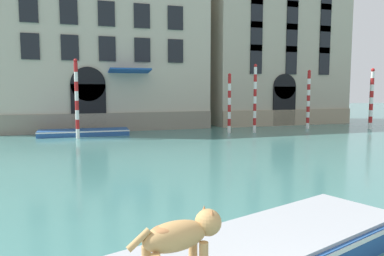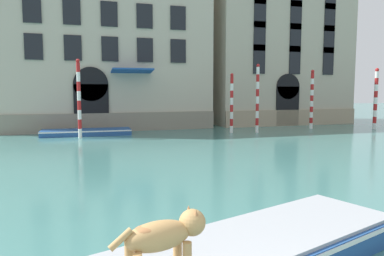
{
  "view_description": "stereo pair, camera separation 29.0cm",
  "coord_description": "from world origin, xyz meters",
  "px_view_note": "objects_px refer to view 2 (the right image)",
  "views": [
    {
      "loc": [
        -1.69,
        -1.98,
        2.92
      ],
      "look_at": [
        3.45,
        13.53,
        1.2
      ],
      "focal_mm": 35.0,
      "sensor_mm": 36.0,
      "label": 1
    },
    {
      "loc": [
        -1.42,
        -2.07,
        2.92
      ],
      "look_at": [
        3.45,
        13.53,
        1.2
      ],
      "focal_mm": 35.0,
      "sensor_mm": 36.0,
      "label": 2
    }
  ],
  "objects_px": {
    "mooring_pole_0": "(312,99)",
    "boat_foreground": "(236,256)",
    "mooring_pole_3": "(232,103)",
    "dog_on_deck": "(165,236)",
    "mooring_pole_4": "(79,99)",
    "mooring_pole_2": "(375,100)",
    "mooring_pole_5": "(257,98)",
    "mooring_pole_1": "(376,99)",
    "boat_moored_near_palazzo": "(87,132)"
  },
  "relations": [
    {
      "from": "boat_moored_near_palazzo",
      "to": "mooring_pole_2",
      "type": "relative_size",
      "value": 1.33
    },
    {
      "from": "mooring_pole_1",
      "to": "mooring_pole_2",
      "type": "relative_size",
      "value": 1.05
    },
    {
      "from": "mooring_pole_5",
      "to": "mooring_pole_1",
      "type": "bearing_deg",
      "value": -5.21
    },
    {
      "from": "boat_moored_near_palazzo",
      "to": "mooring_pole_4",
      "type": "relative_size",
      "value": 1.19
    },
    {
      "from": "mooring_pole_0",
      "to": "boat_foreground",
      "type": "bearing_deg",
      "value": -127.73
    },
    {
      "from": "mooring_pole_3",
      "to": "boat_foreground",
      "type": "bearing_deg",
      "value": -113.12
    },
    {
      "from": "boat_foreground",
      "to": "mooring_pole_5",
      "type": "relative_size",
      "value": 1.56
    },
    {
      "from": "mooring_pole_3",
      "to": "mooring_pole_2",
      "type": "bearing_deg",
      "value": 0.35
    },
    {
      "from": "mooring_pole_0",
      "to": "mooring_pole_4",
      "type": "xyz_separation_m",
      "value": [
        -16.29,
        -0.46,
        0.18
      ]
    },
    {
      "from": "mooring_pole_5",
      "to": "mooring_pole_2",
      "type": "bearing_deg",
      "value": 2.24
    },
    {
      "from": "dog_on_deck",
      "to": "mooring_pole_1",
      "type": "bearing_deg",
      "value": 29.06
    },
    {
      "from": "boat_moored_near_palazzo",
      "to": "mooring_pole_3",
      "type": "xyz_separation_m",
      "value": [
        9.23,
        -1.61,
        1.79
      ]
    },
    {
      "from": "dog_on_deck",
      "to": "mooring_pole_5",
      "type": "relative_size",
      "value": 0.28
    },
    {
      "from": "boat_moored_near_palazzo",
      "to": "mooring_pole_0",
      "type": "xyz_separation_m",
      "value": [
        15.88,
        -0.89,
        1.97
      ]
    },
    {
      "from": "mooring_pole_1",
      "to": "mooring_pole_3",
      "type": "distance_m",
      "value": 10.73
    },
    {
      "from": "mooring_pole_1",
      "to": "mooring_pole_2",
      "type": "bearing_deg",
      "value": 47.86
    },
    {
      "from": "mooring_pole_5",
      "to": "mooring_pole_0",
      "type": "bearing_deg",
      "value": 11.86
    },
    {
      "from": "dog_on_deck",
      "to": "mooring_pole_2",
      "type": "relative_size",
      "value": 0.31
    },
    {
      "from": "boat_moored_near_palazzo",
      "to": "mooring_pole_2",
      "type": "bearing_deg",
      "value": -2.31
    },
    {
      "from": "dog_on_deck",
      "to": "boat_moored_near_palazzo",
      "type": "relative_size",
      "value": 0.23
    },
    {
      "from": "mooring_pole_3",
      "to": "dog_on_deck",
      "type": "bearing_deg",
      "value": -115.67
    },
    {
      "from": "mooring_pole_2",
      "to": "mooring_pole_4",
      "type": "bearing_deg",
      "value": 179.52
    },
    {
      "from": "boat_foreground",
      "to": "mooring_pole_3",
      "type": "height_order",
      "value": "mooring_pole_3"
    },
    {
      "from": "mooring_pole_1",
      "to": "mooring_pole_0",
      "type": "bearing_deg",
      "value": 155.27
    },
    {
      "from": "mooring_pole_0",
      "to": "mooring_pole_4",
      "type": "bearing_deg",
      "value": -178.38
    },
    {
      "from": "boat_moored_near_palazzo",
      "to": "mooring_pole_2",
      "type": "xyz_separation_m",
      "value": [
        21.0,
        -1.53,
        1.91
      ]
    },
    {
      "from": "dog_on_deck",
      "to": "mooring_pole_4",
      "type": "relative_size",
      "value": 0.28
    },
    {
      "from": "boat_moored_near_palazzo",
      "to": "mooring_pole_4",
      "type": "height_order",
      "value": "mooring_pole_4"
    },
    {
      "from": "dog_on_deck",
      "to": "mooring_pole_3",
      "type": "distance_m",
      "value": 20.4
    },
    {
      "from": "boat_moored_near_palazzo",
      "to": "mooring_pole_4",
      "type": "bearing_deg",
      "value": -104.79
    },
    {
      "from": "mooring_pole_4",
      "to": "boat_foreground",
      "type": "bearing_deg",
      "value": -83.17
    },
    {
      "from": "boat_moored_near_palazzo",
      "to": "mooring_pole_1",
      "type": "xyz_separation_m",
      "value": [
        19.9,
        -2.74,
        2.02
      ]
    },
    {
      "from": "boat_foreground",
      "to": "mooring_pole_2",
      "type": "height_order",
      "value": "mooring_pole_2"
    },
    {
      "from": "boat_foreground",
      "to": "mooring_pole_4",
      "type": "bearing_deg",
      "value": 78.48
    },
    {
      "from": "boat_foreground",
      "to": "mooring_pole_5",
      "type": "xyz_separation_m",
      "value": [
        9.22,
        17.25,
        2.02
      ]
    },
    {
      "from": "mooring_pole_3",
      "to": "mooring_pole_5",
      "type": "bearing_deg",
      "value": -10.6
    },
    {
      "from": "dog_on_deck",
      "to": "boat_moored_near_palazzo",
      "type": "bearing_deg",
      "value": 78.74
    },
    {
      "from": "boat_moored_near_palazzo",
      "to": "mooring_pole_5",
      "type": "height_order",
      "value": "mooring_pole_5"
    },
    {
      "from": "mooring_pole_0",
      "to": "boat_moored_near_palazzo",
      "type": "bearing_deg",
      "value": 176.79
    },
    {
      "from": "boat_foreground",
      "to": "mooring_pole_0",
      "type": "height_order",
      "value": "mooring_pole_0"
    },
    {
      "from": "mooring_pole_5",
      "to": "mooring_pole_3",
      "type": "bearing_deg",
      "value": 169.4
    },
    {
      "from": "mooring_pole_0",
      "to": "mooring_pole_1",
      "type": "distance_m",
      "value": 4.43
    },
    {
      "from": "mooring_pole_0",
      "to": "mooring_pole_5",
      "type": "relative_size",
      "value": 0.94
    },
    {
      "from": "mooring_pole_1",
      "to": "mooring_pole_2",
      "type": "distance_m",
      "value": 1.63
    },
    {
      "from": "mooring_pole_4",
      "to": "boat_moored_near_palazzo",
      "type": "bearing_deg",
      "value": 73.33
    },
    {
      "from": "mooring_pole_5",
      "to": "mooring_pole_4",
      "type": "bearing_deg",
      "value": 177.11
    },
    {
      "from": "boat_foreground",
      "to": "mooring_pole_0",
      "type": "bearing_deg",
      "value": 33.92
    },
    {
      "from": "mooring_pole_0",
      "to": "mooring_pole_3",
      "type": "bearing_deg",
      "value": -173.86
    },
    {
      "from": "boat_foreground",
      "to": "mooring_pole_3",
      "type": "distance_m",
      "value": 19.19
    },
    {
      "from": "mooring_pole_0",
      "to": "mooring_pole_2",
      "type": "xyz_separation_m",
      "value": [
        5.11,
        -0.64,
        -0.05
      ]
    }
  ]
}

